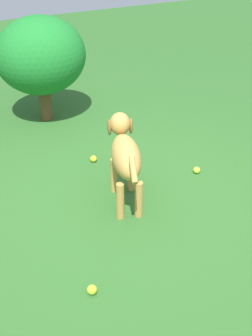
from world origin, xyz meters
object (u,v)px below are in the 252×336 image
at_px(dog, 125,154).
at_px(tennis_ball_1, 93,159).
at_px(tennis_ball_0, 197,170).
at_px(tennis_ball_2, 92,290).

distance_m(dog, tennis_ball_1, 0.80).
distance_m(tennis_ball_0, tennis_ball_1, 1.00).
height_order(dog, tennis_ball_1, dog).
height_order(dog, tennis_ball_2, dog).
distance_m(dog, tennis_ball_2, 1.16).
relative_size(tennis_ball_0, tennis_ball_2, 1.00).
bearing_deg(tennis_ball_1, tennis_ball_2, -114.10).
xyz_separation_m(dog, tennis_ball_1, (0.01, 0.69, -0.41)).
bearing_deg(tennis_ball_0, dog, -175.72).
distance_m(tennis_ball_0, tennis_ball_2, 1.72).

